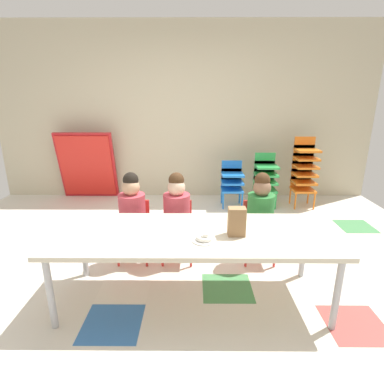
{
  "coord_description": "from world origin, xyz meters",
  "views": [
    {
      "loc": [
        0.16,
        -2.79,
        1.62
      ],
      "look_at": [
        0.14,
        -0.34,
        0.85
      ],
      "focal_mm": 28.83,
      "sensor_mm": 36.0,
      "label": 1
    }
  ],
  "objects_px": {
    "seated_child_near_camera": "(132,209)",
    "kid_chair_orange_stack": "(304,169)",
    "seated_child_middle_seat": "(177,209)",
    "kid_chair_blue_stack": "(232,180)",
    "folded_activity_table": "(87,166)",
    "paper_bag_brown": "(237,222)",
    "seated_child_far_right": "(260,209)",
    "craft_table": "(193,237)",
    "paper_plate_near_edge": "(204,240)",
    "kid_chair_green_stack": "(265,177)",
    "donut_powdered_on_plate": "(204,238)"
  },
  "relations": [
    {
      "from": "craft_table",
      "to": "seated_child_far_right",
      "type": "relative_size",
      "value": 2.38
    },
    {
      "from": "kid_chair_orange_stack",
      "to": "kid_chair_blue_stack",
      "type": "bearing_deg",
      "value": -179.95
    },
    {
      "from": "seated_child_near_camera",
      "to": "folded_activity_table",
      "type": "height_order",
      "value": "folded_activity_table"
    },
    {
      "from": "folded_activity_table",
      "to": "seated_child_near_camera",
      "type": "bearing_deg",
      "value": -60.95
    },
    {
      "from": "kid_chair_green_stack",
      "to": "paper_plate_near_edge",
      "type": "relative_size",
      "value": 4.44
    },
    {
      "from": "craft_table",
      "to": "kid_chair_blue_stack",
      "type": "height_order",
      "value": "kid_chair_blue_stack"
    },
    {
      "from": "seated_child_far_right",
      "to": "craft_table",
      "type": "bearing_deg",
      "value": -136.02
    },
    {
      "from": "kid_chair_orange_stack",
      "to": "paper_bag_brown",
      "type": "xyz_separation_m",
      "value": [
        -1.32,
        -2.34,
        0.13
      ]
    },
    {
      "from": "kid_chair_blue_stack",
      "to": "donut_powdered_on_plate",
      "type": "bearing_deg",
      "value": -101.55
    },
    {
      "from": "kid_chair_green_stack",
      "to": "kid_chair_orange_stack",
      "type": "distance_m",
      "value": 0.58
    },
    {
      "from": "seated_child_far_right",
      "to": "kid_chair_green_stack",
      "type": "bearing_deg",
      "value": 75.78
    },
    {
      "from": "seated_child_far_right",
      "to": "paper_bag_brown",
      "type": "bearing_deg",
      "value": -115.78
    },
    {
      "from": "craft_table",
      "to": "seated_child_near_camera",
      "type": "xyz_separation_m",
      "value": [
        -0.6,
        0.63,
        -0.0
      ]
    },
    {
      "from": "seated_child_far_right",
      "to": "kid_chair_orange_stack",
      "type": "distance_m",
      "value": 1.93
    },
    {
      "from": "paper_bag_brown",
      "to": "paper_plate_near_edge",
      "type": "height_order",
      "value": "paper_bag_brown"
    },
    {
      "from": "seated_child_far_right",
      "to": "paper_bag_brown",
      "type": "height_order",
      "value": "seated_child_far_right"
    },
    {
      "from": "seated_child_near_camera",
      "to": "kid_chair_orange_stack",
      "type": "height_order",
      "value": "kid_chair_orange_stack"
    },
    {
      "from": "kid_chair_green_stack",
      "to": "paper_bag_brown",
      "type": "xyz_separation_m",
      "value": [
        -0.75,
        -2.34,
        0.26
      ]
    },
    {
      "from": "seated_child_far_right",
      "to": "seated_child_near_camera",
      "type": "bearing_deg",
      "value": 180.0
    },
    {
      "from": "craft_table",
      "to": "folded_activity_table",
      "type": "distance_m",
      "value": 3.15
    },
    {
      "from": "kid_chair_orange_stack",
      "to": "folded_activity_table",
      "type": "xyz_separation_m",
      "value": [
        -3.36,
        0.35,
        -0.04
      ]
    },
    {
      "from": "seated_child_middle_seat",
      "to": "folded_activity_table",
      "type": "height_order",
      "value": "folded_activity_table"
    },
    {
      "from": "seated_child_near_camera",
      "to": "paper_plate_near_edge",
      "type": "distance_m",
      "value": 1.03
    },
    {
      "from": "craft_table",
      "to": "seated_child_near_camera",
      "type": "height_order",
      "value": "seated_child_near_camera"
    },
    {
      "from": "donut_powdered_on_plate",
      "to": "paper_plate_near_edge",
      "type": "bearing_deg",
      "value": 0.0
    },
    {
      "from": "kid_chair_green_stack",
      "to": "donut_powdered_on_plate",
      "type": "distance_m",
      "value": 2.64
    },
    {
      "from": "folded_activity_table",
      "to": "paper_bag_brown",
      "type": "xyz_separation_m",
      "value": [
        2.04,
        -2.69,
        0.17
      ]
    },
    {
      "from": "craft_table",
      "to": "folded_activity_table",
      "type": "xyz_separation_m",
      "value": [
        -1.71,
        2.64,
        -0.02
      ]
    },
    {
      "from": "kid_chair_orange_stack",
      "to": "seated_child_far_right",
      "type": "bearing_deg",
      "value": -120.84
    },
    {
      "from": "craft_table",
      "to": "paper_plate_near_edge",
      "type": "distance_m",
      "value": 0.17
    },
    {
      "from": "seated_child_middle_seat",
      "to": "donut_powdered_on_plate",
      "type": "relative_size",
      "value": 7.58
    },
    {
      "from": "seated_child_far_right",
      "to": "folded_activity_table",
      "type": "bearing_deg",
      "value": 139.7
    },
    {
      "from": "craft_table",
      "to": "kid_chair_green_stack",
      "type": "height_order",
      "value": "kid_chair_green_stack"
    },
    {
      "from": "seated_child_near_camera",
      "to": "folded_activity_table",
      "type": "xyz_separation_m",
      "value": [
        -1.12,
        2.01,
        -0.02
      ]
    },
    {
      "from": "seated_child_near_camera",
      "to": "paper_plate_near_edge",
      "type": "bearing_deg",
      "value": -48.87
    },
    {
      "from": "craft_table",
      "to": "seated_child_near_camera",
      "type": "bearing_deg",
      "value": 133.52
    },
    {
      "from": "kid_chair_orange_stack",
      "to": "paper_bag_brown",
      "type": "distance_m",
      "value": 2.69
    },
    {
      "from": "craft_table",
      "to": "seated_child_near_camera",
      "type": "relative_size",
      "value": 2.38
    },
    {
      "from": "folded_activity_table",
      "to": "donut_powdered_on_plate",
      "type": "bearing_deg",
      "value": -57.22
    },
    {
      "from": "kid_chair_green_stack",
      "to": "paper_bag_brown",
      "type": "relative_size",
      "value": 3.64
    },
    {
      "from": "seated_child_near_camera",
      "to": "kid_chair_orange_stack",
      "type": "xyz_separation_m",
      "value": [
        2.24,
        1.66,
        0.02
      ]
    },
    {
      "from": "seated_child_middle_seat",
      "to": "paper_plate_near_edge",
      "type": "bearing_deg",
      "value": -72.66
    },
    {
      "from": "craft_table",
      "to": "seated_child_middle_seat",
      "type": "xyz_separation_m",
      "value": [
        -0.16,
        0.63,
        -0.0
      ]
    },
    {
      "from": "seated_child_near_camera",
      "to": "kid_chair_green_stack",
      "type": "bearing_deg",
      "value": 44.76
    },
    {
      "from": "kid_chair_blue_stack",
      "to": "kid_chair_green_stack",
      "type": "height_order",
      "value": "kid_chair_green_stack"
    },
    {
      "from": "paper_bag_brown",
      "to": "paper_plate_near_edge",
      "type": "distance_m",
      "value": 0.29
    },
    {
      "from": "seated_child_near_camera",
      "to": "paper_plate_near_edge",
      "type": "xyz_separation_m",
      "value": [
        0.68,
        -0.78,
        0.05
      ]
    },
    {
      "from": "folded_activity_table",
      "to": "paper_bag_brown",
      "type": "bearing_deg",
      "value": -52.76
    },
    {
      "from": "seated_child_middle_seat",
      "to": "kid_chair_blue_stack",
      "type": "height_order",
      "value": "seated_child_middle_seat"
    },
    {
      "from": "craft_table",
      "to": "paper_bag_brown",
      "type": "bearing_deg",
      "value": -8.02
    }
  ]
}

